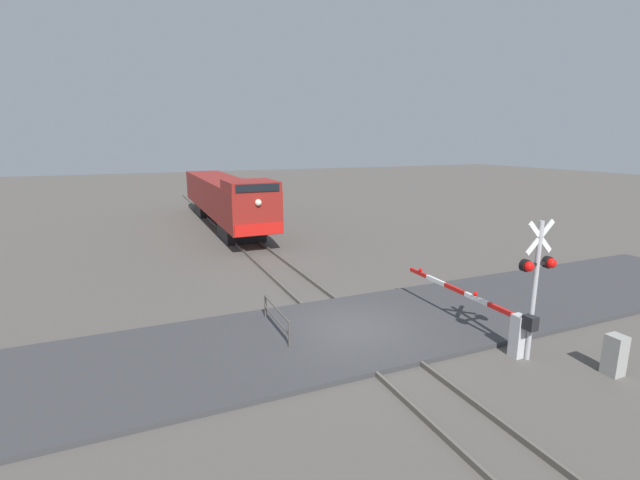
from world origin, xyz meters
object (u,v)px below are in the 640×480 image
locomotive (224,197)px  crossing_gate (500,319)px  utility_cabinet (615,355)px  guard_railing (276,317)px  crossing_signal (537,275)px

locomotive → crossing_gate: bearing=-81.1°
crossing_gate → utility_cabinet: (1.57, -2.50, -0.31)m
utility_cabinet → guard_railing: utility_cabinet is taller
locomotive → crossing_signal: 24.20m
guard_railing → utility_cabinet: bearing=-38.3°
locomotive → utility_cabinet: 25.99m
locomotive → crossing_gate: (3.60, -22.93, -1.22)m
crossing_signal → crossing_gate: bearing=98.8°
crossing_signal → guard_railing: (-6.10, 4.42, -1.91)m
utility_cabinet → crossing_signal: bearing=133.0°
crossing_signal → crossing_gate: 1.93m
utility_cabinet → crossing_gate: bearing=122.2°
locomotive → utility_cabinet: bearing=-78.5°
crossing_gate → guard_railing: crossing_gate is taller
locomotive → crossing_signal: (3.75, -23.91, 0.44)m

